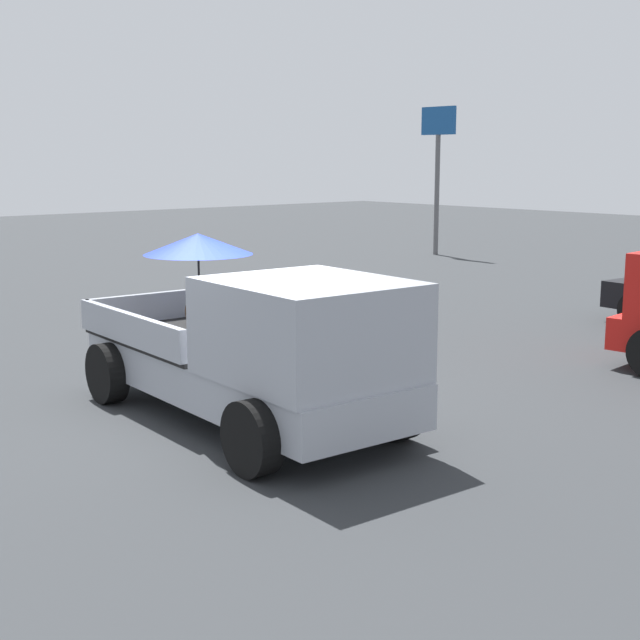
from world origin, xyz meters
TOP-DOWN VIEW (x-y plane):
  - ground_plane at (0.00, 0.00)m, footprint 80.00×80.00m
  - pickup_truck_main at (0.40, -0.01)m, footprint 5.15×2.48m
  - motel_sign at (-11.28, 16.13)m, footprint 1.40×0.16m

SIDE VIEW (x-z plane):
  - ground_plane at x=0.00m, z-range 0.00..0.00m
  - pickup_truck_main at x=0.40m, z-range -0.12..2.09m
  - motel_sign at x=-11.28m, z-range 1.00..5.84m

